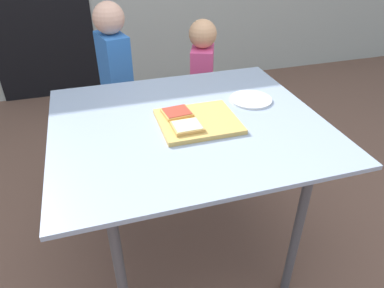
{
  "coord_description": "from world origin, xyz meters",
  "views": [
    {
      "loc": [
        -0.36,
        -1.24,
        1.5
      ],
      "look_at": [
        0.02,
        0.0,
        0.66
      ],
      "focal_mm": 33.14,
      "sensor_mm": 36.0,
      "label": 1
    }
  ],
  "objects_px": {
    "cutting_board": "(198,121)",
    "child_right": "(202,80)",
    "pizza_slice_near_left": "(187,127)",
    "pizza_slice_far_left": "(177,113)",
    "child_left": "(116,79)",
    "plate_white_right": "(251,100)",
    "dining_table": "(188,138)"
  },
  "relations": [
    {
      "from": "cutting_board",
      "to": "child_right",
      "type": "relative_size",
      "value": 0.33
    },
    {
      "from": "cutting_board",
      "to": "child_right",
      "type": "distance_m",
      "value": 0.99
    },
    {
      "from": "pizza_slice_near_left",
      "to": "cutting_board",
      "type": "bearing_deg",
      "value": 42.29
    },
    {
      "from": "pizza_slice_far_left",
      "to": "pizza_slice_near_left",
      "type": "xyz_separation_m",
      "value": [
        0.01,
        -0.12,
        0.0
      ]
    },
    {
      "from": "cutting_board",
      "to": "child_left",
      "type": "height_order",
      "value": "child_left"
    },
    {
      "from": "plate_white_right",
      "to": "child_right",
      "type": "xyz_separation_m",
      "value": [
        0.02,
        0.77,
        -0.22
      ]
    },
    {
      "from": "pizza_slice_far_left",
      "to": "child_left",
      "type": "height_order",
      "value": "child_left"
    },
    {
      "from": "pizza_slice_near_left",
      "to": "child_right",
      "type": "relative_size",
      "value": 0.12
    },
    {
      "from": "pizza_slice_far_left",
      "to": "child_right",
      "type": "xyz_separation_m",
      "value": [
        0.39,
        0.84,
        -0.24
      ]
    },
    {
      "from": "dining_table",
      "to": "pizza_slice_far_left",
      "type": "distance_m",
      "value": 0.12
    },
    {
      "from": "pizza_slice_far_left",
      "to": "pizza_slice_near_left",
      "type": "height_order",
      "value": "same"
    },
    {
      "from": "plate_white_right",
      "to": "pizza_slice_far_left",
      "type": "bearing_deg",
      "value": -169.83
    },
    {
      "from": "plate_white_right",
      "to": "child_left",
      "type": "bearing_deg",
      "value": 125.8
    },
    {
      "from": "pizza_slice_far_left",
      "to": "pizza_slice_near_left",
      "type": "relative_size",
      "value": 1.07
    },
    {
      "from": "cutting_board",
      "to": "plate_white_right",
      "type": "xyz_separation_m",
      "value": [
        0.3,
        0.13,
        -0.0
      ]
    },
    {
      "from": "child_right",
      "to": "dining_table",
      "type": "bearing_deg",
      "value": -112.02
    },
    {
      "from": "pizza_slice_near_left",
      "to": "plate_white_right",
      "type": "xyz_separation_m",
      "value": [
        0.36,
        0.19,
        -0.02
      ]
    },
    {
      "from": "cutting_board",
      "to": "plate_white_right",
      "type": "distance_m",
      "value": 0.33
    },
    {
      "from": "dining_table",
      "to": "pizza_slice_far_left",
      "type": "relative_size",
      "value": 8.93
    },
    {
      "from": "plate_white_right",
      "to": "cutting_board",
      "type": "bearing_deg",
      "value": -156.22
    },
    {
      "from": "dining_table",
      "to": "plate_white_right",
      "type": "bearing_deg",
      "value": 17.54
    },
    {
      "from": "cutting_board",
      "to": "pizza_slice_far_left",
      "type": "bearing_deg",
      "value": 138.02
    },
    {
      "from": "plate_white_right",
      "to": "child_left",
      "type": "height_order",
      "value": "child_left"
    },
    {
      "from": "pizza_slice_near_left",
      "to": "child_right",
      "type": "distance_m",
      "value": 1.07
    },
    {
      "from": "cutting_board",
      "to": "plate_white_right",
      "type": "bearing_deg",
      "value": 23.78
    },
    {
      "from": "cutting_board",
      "to": "child_left",
      "type": "distance_m",
      "value": 0.94
    },
    {
      "from": "child_right",
      "to": "plate_white_right",
      "type": "bearing_deg",
      "value": -91.39
    },
    {
      "from": "dining_table",
      "to": "pizza_slice_near_left",
      "type": "height_order",
      "value": "pizza_slice_near_left"
    },
    {
      "from": "child_left",
      "to": "plate_white_right",
      "type": "bearing_deg",
      "value": -54.2
    },
    {
      "from": "child_left",
      "to": "child_right",
      "type": "bearing_deg",
      "value": 1.35
    },
    {
      "from": "plate_white_right",
      "to": "child_right",
      "type": "distance_m",
      "value": 0.81
    },
    {
      "from": "plate_white_right",
      "to": "child_left",
      "type": "xyz_separation_m",
      "value": [
        -0.55,
        0.76,
        -0.14
      ]
    }
  ]
}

